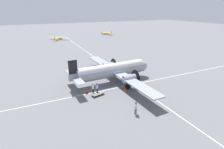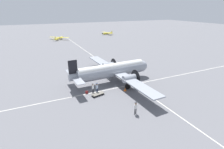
% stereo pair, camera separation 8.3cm
% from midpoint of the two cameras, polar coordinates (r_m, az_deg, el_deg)
% --- Properties ---
extents(ground_plane, '(300.00, 300.00, 0.00)m').
position_cam_midpoint_polar(ground_plane, '(35.05, 0.07, -2.40)').
color(ground_plane, slate).
extents(apron_line_eastwest, '(120.00, 0.16, 0.01)m').
position_cam_midpoint_polar(apron_line_eastwest, '(32.66, 2.26, -4.24)').
color(apron_line_eastwest, silver).
rests_on(apron_line_eastwest, ground_plane).
extents(apron_line_northsouth, '(0.16, 120.00, 0.01)m').
position_cam_midpoint_polar(apron_line_northsouth, '(36.46, 4.73, -1.53)').
color(apron_line_northsouth, silver).
rests_on(apron_line_northsouth, ground_plane).
extents(airliner_main, '(16.82, 25.09, 5.52)m').
position_cam_midpoint_polar(airliner_main, '(34.34, 0.66, 1.45)').
color(airliner_main, '#9399A3').
rests_on(airliner_main, ground_plane).
extents(crew_foreground, '(0.61, 0.39, 1.86)m').
position_cam_midpoint_polar(crew_foreground, '(24.59, 7.81, -10.40)').
color(crew_foreground, '#2D2D33').
rests_on(crew_foreground, ground_plane).
extents(passenger_boarding, '(0.49, 0.42, 1.78)m').
position_cam_midpoint_polar(passenger_boarding, '(30.21, -6.18, -4.19)').
color(passenger_boarding, '#2D2D33').
rests_on(passenger_boarding, ground_plane).
extents(ramp_agent, '(0.50, 0.42, 1.81)m').
position_cam_midpoint_polar(ramp_agent, '(30.23, -4.85, -4.09)').
color(ramp_agent, navy).
rests_on(ramp_agent, ground_plane).
extents(suitcase_near_door, '(0.46, 0.20, 0.51)m').
position_cam_midpoint_polar(suitcase_near_door, '(30.60, -8.17, -5.78)').
color(suitcase_near_door, maroon).
rests_on(suitcase_near_door, ground_plane).
extents(baggage_cart, '(2.37, 1.45, 0.56)m').
position_cam_midpoint_polar(baggage_cart, '(29.80, -4.60, -6.30)').
color(baggage_cart, '#6B665B').
rests_on(baggage_cart, ground_plane).
extents(light_aircraft_distant, '(8.22, 7.40, 1.90)m').
position_cam_midpoint_polar(light_aircraft_distant, '(86.67, -16.84, 11.35)').
color(light_aircraft_distant, yellow).
rests_on(light_aircraft_distant, ground_plane).
extents(light_aircraft_taxiing, '(7.01, 9.31, 1.83)m').
position_cam_midpoint_polar(light_aircraft_taxiing, '(99.76, -1.58, 13.34)').
color(light_aircraft_taxiing, yellow).
rests_on(light_aircraft_taxiing, ground_plane).
extents(traffic_cone, '(0.46, 0.46, 0.60)m').
position_cam_midpoint_polar(traffic_cone, '(31.36, 4.39, -4.83)').
color(traffic_cone, orange).
rests_on(traffic_cone, ground_plane).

